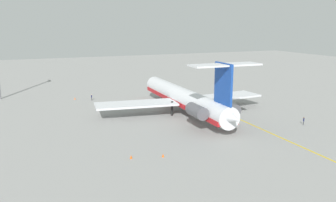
{
  "coord_description": "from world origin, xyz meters",
  "views": [
    {
      "loc": [
        -79.85,
        39.82,
        20.79
      ],
      "look_at": [
        -5.28,
        8.3,
        3.21
      ],
      "focal_mm": 38.31,
      "sensor_mm": 36.0,
      "label": 1
    }
  ],
  "objects": [
    {
      "name": "safety_cone_tail",
      "position": [
        -30.03,
        19.63,
        0.28
      ],
      "size": [
        0.4,
        0.4,
        0.55
      ],
      "primitive_type": "cone",
      "color": "#EA590F",
      "rests_on": "ground"
    },
    {
      "name": "ground_crew_portside",
      "position": [
        11.65,
        -19.15,
        1.04
      ],
      "size": [
        0.26,
        0.38,
        1.65
      ],
      "rotation": [
        0.0,
        0.0,
        2.65
      ],
      "color": "black",
      "rests_on": "ground"
    },
    {
      "name": "taxiway_centreline",
      "position": [
        -5.28,
        -4.88,
        0.0
      ],
      "size": [
        88.28,
        2.52,
        0.01
      ],
      "primitive_type": "cube",
      "rotation": [
        0.0,
        0.0,
        -0.02
      ],
      "color": "gold",
      "rests_on": "ground"
    },
    {
      "name": "main_jetliner",
      "position": [
        -6.6,
        4.33,
        3.73
      ],
      "size": [
        46.91,
        41.76,
        13.68
      ],
      "rotation": [
        0.0,
        0.0,
        -0.02
      ],
      "color": "silver",
      "rests_on": "ground"
    },
    {
      "name": "safety_cone_nose",
      "position": [
        20.4,
        25.71,
        0.28
      ],
      "size": [
        0.4,
        0.4,
        0.55
      ],
      "primitive_type": "cone",
      "color": "#EA590F",
      "rests_on": "ground"
    },
    {
      "name": "ground",
      "position": [
        0.0,
        0.0,
        0.0
      ],
      "size": [
        297.06,
        297.06,
        0.0
      ],
      "primitive_type": "plane",
      "color": "gray"
    },
    {
      "name": "ground_crew_starboard",
      "position": [
        -24.4,
        -14.42,
        1.05
      ],
      "size": [
        0.31,
        0.33,
        1.66
      ],
      "rotation": [
        0.0,
        0.0,
        3.9
      ],
      "color": "black",
      "rests_on": "ground"
    },
    {
      "name": "ground_crew_near_nose",
      "position": [
        17.48,
        21.61,
        1.07
      ],
      "size": [
        0.43,
        0.27,
        1.68
      ],
      "rotation": [
        0.0,
        0.0,
        1.63
      ],
      "color": "black",
      "rests_on": "ground"
    },
    {
      "name": "safety_cone_wingtip",
      "position": [
        -28.67,
        24.5,
        0.28
      ],
      "size": [
        0.4,
        0.4,
        0.55
      ],
      "primitive_type": "cone",
      "color": "#EA590F",
      "rests_on": "ground"
    },
    {
      "name": "ground_crew_near_tail",
      "position": [
        12.59,
        -16.43,
        1.12
      ],
      "size": [
        0.28,
        0.39,
        1.77
      ],
      "rotation": [
        0.0,
        0.0,
        0.55
      ],
      "color": "black",
      "rests_on": "ground"
    }
  ]
}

